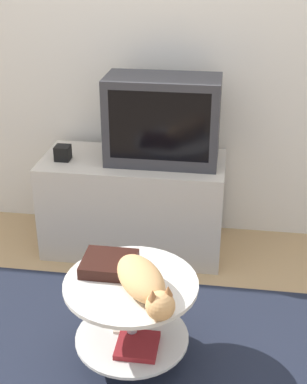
% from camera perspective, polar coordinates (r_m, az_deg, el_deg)
% --- Properties ---
extents(ground_plane, '(12.00, 12.00, 0.00)m').
position_cam_1_polar(ground_plane, '(2.49, -3.62, -18.44)').
color(ground_plane, tan).
extents(wall_back, '(8.00, 0.05, 2.60)m').
position_cam_1_polar(wall_back, '(3.16, 0.94, 17.89)').
color(wall_back, silver).
rests_on(wall_back, ground_plane).
extents(rug, '(2.02, 1.33, 0.02)m').
position_cam_1_polar(rug, '(2.49, -3.62, -18.28)').
color(rug, '#1E2333').
rests_on(rug, ground_plane).
extents(tv_stand, '(1.05, 0.49, 0.58)m').
position_cam_1_polar(tv_stand, '(3.18, -2.12, -1.32)').
color(tv_stand, beige).
rests_on(tv_stand, ground_plane).
extents(tv, '(0.62, 0.31, 0.48)m').
position_cam_1_polar(tv, '(2.95, 0.98, 7.67)').
color(tv, '#333338').
rests_on(tv, tv_stand).
extents(speaker, '(0.08, 0.08, 0.08)m').
position_cam_1_polar(speaker, '(3.08, -9.65, 4.14)').
color(speaker, black).
rests_on(speaker, tv_stand).
extents(coffee_table, '(0.56, 0.56, 0.42)m').
position_cam_1_polar(coffee_table, '(2.33, -2.33, -12.67)').
color(coffee_table, '#B2B2B7').
rests_on(coffee_table, rug).
extents(dvd_box, '(0.23, 0.20, 0.05)m').
position_cam_1_polar(dvd_box, '(2.31, -4.74, -7.65)').
color(dvd_box, black).
rests_on(dvd_box, coffee_table).
extents(cat, '(0.32, 0.47, 0.14)m').
position_cam_1_polar(cat, '(2.14, -1.04, -9.55)').
color(cat, tan).
rests_on(cat, coffee_table).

